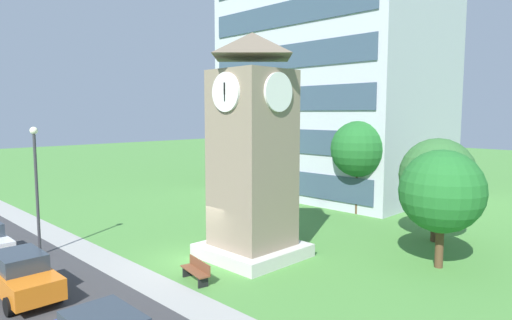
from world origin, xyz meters
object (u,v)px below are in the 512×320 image
object	(u,v)px
street_lamp	(36,177)
clock_tower	(252,159)
tree_near_tower	(437,176)
tree_by_building	(359,149)
tree_streetside	(442,191)
parked_car_orange	(22,275)
park_bench	(196,270)

from	to	relation	value
street_lamp	clock_tower	bearing A→B (deg)	43.94
street_lamp	tree_near_tower	distance (m)	20.38
tree_by_building	street_lamp	bearing A→B (deg)	-107.93
tree_streetside	parked_car_orange	bearing A→B (deg)	-124.04
tree_by_building	park_bench	bearing A→B (deg)	-82.25
tree_near_tower	tree_streetside	size ratio (longest dim) A/B	1.05
park_bench	tree_near_tower	bearing A→B (deg)	70.48
park_bench	street_lamp	size ratio (longest dim) A/B	0.30
tree_near_tower	tree_streetside	xyz separation A→B (m)	(1.85, -3.91, -0.14)
street_lamp	parked_car_orange	xyz separation A→B (m)	(4.81, -2.28, -2.99)
clock_tower	tree_streetside	xyz separation A→B (m)	(7.01, 4.85, -1.29)
tree_near_tower	parked_car_orange	size ratio (longest dim) A/B	1.33
park_bench	clock_tower	bearing A→B (deg)	99.83
street_lamp	parked_car_orange	distance (m)	6.11
park_bench	tree_streetside	xyz separation A→B (m)	(6.34, 8.74, 3.00)
tree_near_tower	park_bench	bearing A→B (deg)	-109.52
tree_by_building	tree_streetside	bearing A→B (deg)	-38.36
tree_streetside	tree_by_building	bearing A→B (deg)	141.64
park_bench	tree_by_building	bearing A→B (deg)	97.75
street_lamp	tree_by_building	size ratio (longest dim) A/B	0.98
tree_streetside	parked_car_orange	xyz separation A→B (m)	(-9.69, -14.35, -2.60)
clock_tower	tree_streetside	distance (m)	8.62
clock_tower	park_bench	xyz separation A→B (m)	(0.67, -3.89, -4.28)
clock_tower	tree_by_building	bearing A→B (deg)	97.05
tree_by_building	tree_streetside	size ratio (longest dim) A/B	1.20
tree_by_building	tree_streetside	xyz separation A→B (m)	(8.44, -6.68, -1.01)
tree_near_tower	clock_tower	bearing A→B (deg)	-120.49
park_bench	tree_streetside	world-z (taller)	tree_streetside
park_bench	tree_streetside	bearing A→B (deg)	54.05
park_bench	tree_by_building	world-z (taller)	tree_by_building
tree_by_building	tree_near_tower	bearing A→B (deg)	-22.81
tree_by_building	clock_tower	bearing A→B (deg)	-82.95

